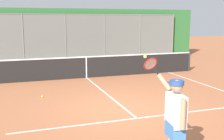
# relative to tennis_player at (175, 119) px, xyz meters

# --- Properties ---
(ground_plane) EXTENTS (60.00, 60.00, 0.00)m
(ground_plane) POSITION_rel_tennis_player_xyz_m (-0.47, -3.41, -0.92)
(ground_plane) COLOR #A8603D
(court_line_markings) EXTENTS (8.32, 10.11, 0.01)m
(court_line_markings) POSITION_rel_tennis_player_xyz_m (-0.47, -2.28, -0.92)
(court_line_markings) COLOR white
(court_line_markings) RESTS_ON ground
(fence_backdrop) EXTENTS (17.79, 1.37, 3.23)m
(fence_backdrop) POSITION_rel_tennis_player_xyz_m (-0.47, -13.91, 0.68)
(fence_backdrop) COLOR slate
(fence_backdrop) RESTS_ON ground
(tennis_net) EXTENTS (10.69, 0.09, 1.07)m
(tennis_net) POSITION_rel_tennis_player_xyz_m (-0.47, -8.12, -0.43)
(tennis_net) COLOR #2D2D2D
(tennis_net) RESTS_ON ground
(tennis_player) EXTENTS (0.35, 1.37, 1.88)m
(tennis_player) POSITION_rel_tennis_player_xyz_m (0.00, 0.00, 0.00)
(tennis_player) COLOR silver
(tennis_player) RESTS_ON ground
(tennis_ball_by_sideline) EXTENTS (0.07, 0.07, 0.07)m
(tennis_ball_by_sideline) POSITION_rel_tennis_player_xyz_m (-1.73, -3.04, -0.89)
(tennis_ball_by_sideline) COLOR #C1D138
(tennis_ball_by_sideline) RESTS_ON ground
(tennis_ball_mid_court) EXTENTS (0.07, 0.07, 0.07)m
(tennis_ball_mid_court) POSITION_rel_tennis_player_xyz_m (1.70, -5.43, -0.89)
(tennis_ball_mid_court) COLOR #D6E042
(tennis_ball_mid_court) RESTS_ON ground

